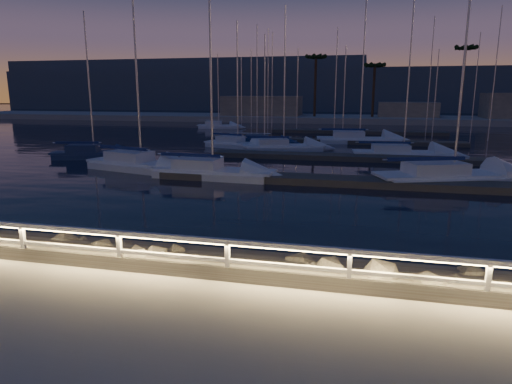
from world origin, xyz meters
TOP-DOWN VIEW (x-y plane):
  - ground at (0.00, 0.00)m, footprint 400.00×400.00m
  - harbor_water at (0.00, 31.22)m, footprint 400.00×440.00m
  - guard_rail at (-0.07, -0.00)m, footprint 44.11×0.12m
  - riprap at (0.45, 1.44)m, footprint 33.08×3.29m
  - floating_docks at (0.00, 32.50)m, footprint 22.00×36.00m
  - far_shore at (-0.12, 74.05)m, footprint 160.00×14.00m
  - palm_left at (-8.00, 72.00)m, footprint 3.00×3.00m
  - palm_center at (2.00, 73.00)m, footprint 3.00×3.00m
  - palm_right at (16.00, 72.00)m, footprint 3.00×3.00m
  - distant_hills at (-22.13, 133.69)m, footprint 230.00×37.50m
  - sailboat_a at (-20.18, 21.99)m, footprint 6.87×3.70m
  - sailboat_b at (-13.80, 17.75)m, footprint 8.58×4.45m
  - sailboat_c at (6.05, 17.79)m, footprint 9.39×5.65m
  - sailboat_f at (-8.16, 16.20)m, footprint 7.91×2.77m
  - sailboat_g at (-6.29, 30.58)m, footprint 7.70×4.26m
  - sailboat_i at (-8.78, 33.90)m, footprint 6.31×2.07m
  - sailboat_j at (-10.91, 31.78)m, footprint 7.09×3.92m
  - sailboat_k at (0.29, 38.48)m, footprint 9.06×3.65m
  - sailboat_l at (3.99, 28.23)m, footprint 8.25×3.38m
  - sailboat_m at (-20.17, 54.03)m, footprint 6.41×2.68m

SIDE VIEW (x-z plane):
  - harbor_water at x=0.00m, z-range -1.27..-0.67m
  - floating_docks at x=0.00m, z-range -0.60..-0.20m
  - riprap at x=0.45m, z-range -0.93..0.52m
  - sailboat_m at x=-20.17m, z-range -5.53..5.13m
  - sailboat_i at x=-8.78m, z-range -5.55..5.16m
  - sailboat_j at x=-10.91m, z-range -6.02..5.63m
  - sailboat_g at x=-6.29m, z-range -6.50..6.11m
  - sailboat_l at x=3.99m, z-range -6.97..6.58m
  - sailboat_a at x=-20.18m, z-range -5.85..5.49m
  - sailboat_f at x=-8.16m, z-range -6.79..6.47m
  - sailboat_k at x=0.29m, z-range -7.63..7.33m
  - sailboat_b at x=-13.80m, z-range -7.18..6.90m
  - sailboat_c at x=6.05m, z-range -7.86..7.59m
  - ground at x=0.00m, z-range 0.00..0.00m
  - far_shore at x=-0.12m, z-range -2.31..2.89m
  - guard_rail at x=-0.07m, z-range 0.24..1.30m
  - distant_hills at x=-22.13m, z-range -4.26..13.74m
  - palm_center at x=2.00m, z-range 3.93..13.63m
  - palm_left at x=-8.00m, z-range 4.54..15.74m
  - palm_right at x=16.00m, z-range 4.93..17.13m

